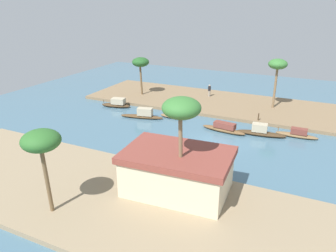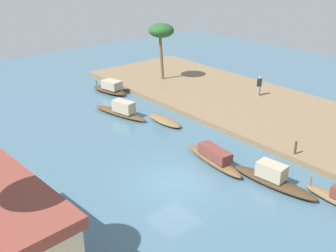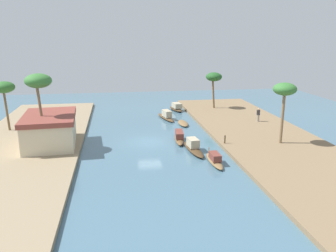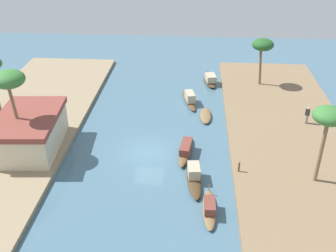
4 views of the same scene
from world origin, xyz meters
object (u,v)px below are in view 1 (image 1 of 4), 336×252
object	(u,v)px
sampan_open_hull	(143,115)
palm_tree_left_near	(278,65)
sampan_foreground	(297,134)
mooring_post	(258,117)
sampan_with_red_awning	(224,128)
palm_tree_left_far	(141,63)
palm_tree_right_tall	(41,142)
sampan_upstream_small	(174,116)
palm_tree_right_short	(181,110)
sampan_downstream_large	(117,104)
sampan_with_tall_canopy	(261,132)
person_on_near_bank	(209,91)
riverside_building	(177,171)

from	to	relation	value
sampan_open_hull	palm_tree_left_near	world-z (taller)	palm_tree_left_near
sampan_foreground	palm_tree_left_near	distance (m)	10.44
mooring_post	sampan_with_red_awning	bearing A→B (deg)	56.60
sampan_foreground	palm_tree_left_far	size ratio (longest dim) A/B	0.79
sampan_open_hull	sampan_with_red_awning	bearing A→B (deg)	166.83
sampan_with_red_awning	palm_tree_left_near	size ratio (longest dim) A/B	0.80
mooring_post	palm_tree_left_far	world-z (taller)	palm_tree_left_far
palm_tree_left_near	palm_tree_right_tall	world-z (taller)	palm_tree_left_near
sampan_upstream_small	sampan_foreground	world-z (taller)	sampan_foreground
sampan_foreground	palm_tree_left_far	xyz separation A→B (m)	(22.07, -6.15, 4.65)
palm_tree_right_short	palm_tree_left_far	bearing A→B (deg)	-54.34
sampan_downstream_large	sampan_with_tall_canopy	bearing A→B (deg)	163.92
sampan_foreground	person_on_near_bank	size ratio (longest dim) A/B	2.49
mooring_post	sampan_open_hull	bearing A→B (deg)	18.09
sampan_open_hull	palm_tree_left_far	distance (m)	10.33
sampan_with_tall_canopy	palm_tree_left_far	world-z (taller)	palm_tree_left_far
riverside_building	mooring_post	bearing A→B (deg)	-101.73
sampan_downstream_large	person_on_near_bank	world-z (taller)	person_on_near_bank
mooring_post	palm_tree_left_near	xyz separation A→B (m)	(-0.73, -5.72, 4.99)
sampan_with_tall_canopy	sampan_upstream_small	bearing A→B (deg)	-11.68
sampan_foreground	palm_tree_right_short	size ratio (longest dim) A/B	0.59
mooring_post	palm_tree_right_short	xyz separation A→B (m)	(1.86, 18.17, 5.97)
mooring_post	palm_tree_left_near	distance (m)	7.62
palm_tree_right_tall	riverside_building	size ratio (longest dim) A/B	0.72
sampan_downstream_large	riverside_building	world-z (taller)	riverside_building
sampan_downstream_large	palm_tree_right_tall	world-z (taller)	palm_tree_right_tall
sampan_upstream_small	riverside_building	bearing A→B (deg)	115.21
palm_tree_right_tall	sampan_foreground	bearing A→B (deg)	-122.21
palm_tree_left_near	palm_tree_left_far	xyz separation A→B (m)	(18.32, 1.95, -0.77)
sampan_open_hull	mooring_post	distance (m)	13.50
sampan_upstream_small	riverside_building	size ratio (longest dim) A/B	0.43
sampan_open_hull	person_on_near_bank	distance (m)	12.17
sampan_open_hull	person_on_near_bank	xyz separation A→B (m)	(-4.47, -11.30, 0.68)
sampan_with_tall_canopy	person_on_near_bank	xyz separation A→B (m)	(9.31, -10.64, 0.71)
person_on_near_bank	palm_tree_left_near	xyz separation A→B (m)	(-9.09, 1.40, 4.64)
palm_tree_left_far	palm_tree_right_short	bearing A→B (deg)	125.66
sampan_open_hull	palm_tree_left_near	bearing A→B (deg)	-156.70
palm_tree_right_short	sampan_open_hull	bearing A→B (deg)	-51.88
sampan_upstream_small	palm_tree_right_tall	bearing A→B (deg)	91.84
sampan_upstream_small	palm_tree_right_tall	xyz separation A→B (m)	(-0.80, 20.94, 5.12)
sampan_with_tall_canopy	palm_tree_left_far	xyz separation A→B (m)	(18.55, -7.29, 4.58)
sampan_with_tall_canopy	palm_tree_left_near	bearing A→B (deg)	-94.59
sampan_with_tall_canopy	sampan_foreground	distance (m)	3.71
palm_tree_left_near	riverside_building	bearing A→B (deg)	82.46
sampan_with_tall_canopy	palm_tree_left_near	world-z (taller)	palm_tree_left_near
sampan_with_red_awning	sampan_open_hull	distance (m)	10.03
mooring_post	sampan_foreground	bearing A→B (deg)	151.99
sampan_with_tall_canopy	palm_tree_right_tall	xyz separation A→B (m)	(9.73, 19.89, 4.88)
sampan_with_red_awning	mooring_post	world-z (taller)	mooring_post
sampan_upstream_small	palm_tree_left_near	xyz separation A→B (m)	(-10.30, -8.19, 5.59)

